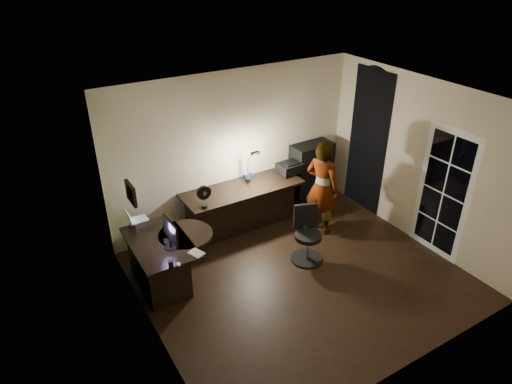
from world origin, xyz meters
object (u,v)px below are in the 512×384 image
desk_left (162,263)px  desk_right (243,208)px  monitor (170,238)px  person (322,188)px  office_chair (308,236)px  cabinet (311,173)px

desk_left → desk_right: size_ratio=0.61×
monitor → person: (2.76, 0.17, -0.05)m
monitor → office_chair: monitor is taller
desk_right → monitor: bearing=-151.2°
desk_left → monitor: bearing=-66.2°
desk_left → person: 2.88m
desk_left → desk_right: (1.75, 0.71, 0.03)m
desk_right → cabinet: (1.56, 0.15, 0.20)m
cabinet → person: size_ratio=0.72×
monitor → person: person is taller
cabinet → monitor: cabinet is taller
desk_right → office_chair: 1.40m
desk_right → office_chair: bearing=-73.8°
desk_right → monitor: 1.96m
desk_left → desk_right: bearing=22.8°
monitor → office_chair: size_ratio=0.52×
cabinet → desk_left: bearing=-167.0°
desk_right → office_chair: office_chair is taller
cabinet → office_chair: 1.90m
cabinet → office_chair: cabinet is taller
desk_right → person: size_ratio=1.26×
cabinet → person: 1.05m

